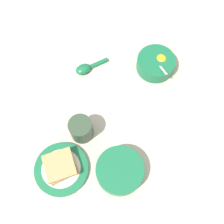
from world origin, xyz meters
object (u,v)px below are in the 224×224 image
(toast_plate, at_px, (61,169))
(congee_bowl, at_px, (120,171))
(toast_sandwich, at_px, (60,166))
(drinking_cup, at_px, (81,129))
(egg_bowl, at_px, (156,63))
(soup_spoon, at_px, (86,68))

(toast_plate, bearing_deg, congee_bowl, 177.13)
(toast_sandwich, height_order, drinking_cup, drinking_cup)
(egg_bowl, xyz_separation_m, toast_plate, (0.32, 0.39, -0.02))
(toast_plate, relative_size, drinking_cup, 2.03)
(toast_sandwich, relative_size, drinking_cup, 1.41)
(congee_bowl, height_order, drinking_cup, drinking_cup)
(toast_plate, height_order, soup_spoon, soup_spoon)
(egg_bowl, xyz_separation_m, congee_bowl, (0.14, 0.39, 0.00))
(egg_bowl, bearing_deg, drinking_cup, 45.09)
(toast_plate, xyz_separation_m, drinking_cup, (-0.06, -0.12, 0.04))
(egg_bowl, xyz_separation_m, soup_spoon, (0.26, 0.01, -0.01))
(toast_plate, relative_size, congee_bowl, 1.16)
(toast_sandwich, xyz_separation_m, congee_bowl, (-0.19, 0.01, -0.00))
(toast_plate, xyz_separation_m, congee_bowl, (-0.19, 0.01, 0.02))
(toast_sandwich, bearing_deg, drinking_cup, -117.55)
(toast_sandwich, relative_size, congee_bowl, 0.81)
(egg_bowl, relative_size, toast_sandwich, 1.23)
(egg_bowl, distance_m, drinking_cup, 0.37)
(toast_sandwich, bearing_deg, soup_spoon, -99.73)
(toast_sandwich, height_order, soup_spoon, toast_sandwich)
(toast_sandwich, distance_m, drinking_cup, 0.13)
(toast_plate, bearing_deg, toast_sandwich, -86.49)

